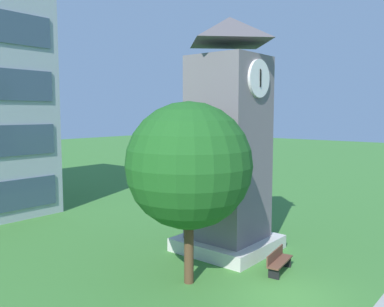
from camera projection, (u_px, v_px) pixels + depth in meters
ground_plane at (282, 296)px, 14.19m from camera, size 160.00×160.00×0.00m
clock_tower at (229, 148)px, 18.60m from camera, size 4.01×4.01×10.65m
park_bench at (279, 261)px, 16.29m from camera, size 1.85×0.75×0.88m
tree_near_tower at (189, 165)px, 14.88m from camera, size 4.69×4.69×6.83m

